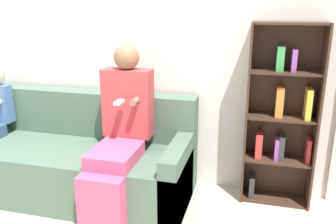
{
  "coord_description": "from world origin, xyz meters",
  "views": [
    {
      "loc": [
        1.4,
        -2.09,
        1.64
      ],
      "look_at": [
        0.7,
        0.57,
        0.8
      ],
      "focal_mm": 38.0,
      "sensor_mm": 36.0,
      "label": 1
    }
  ],
  "objects": [
    {
      "name": "back_wall",
      "position": [
        0.0,
        0.98,
        1.27
      ],
      "size": [
        10.0,
        0.06,
        2.55
      ],
      "color": "silver",
      "rests_on": "ground_plane"
    },
    {
      "name": "couch",
      "position": [
        -0.19,
        0.53,
        0.3
      ],
      "size": [
        2.17,
        0.85,
        0.87
      ],
      "color": "#4C6656",
      "rests_on": "ground_plane"
    },
    {
      "name": "bookshelf",
      "position": [
        1.59,
        0.85,
        0.75
      ],
      "size": [
        0.57,
        0.26,
        1.51
      ],
      "color": "#3D281E",
      "rests_on": "ground_plane"
    },
    {
      "name": "adult_seated",
      "position": [
        0.35,
        0.41,
        0.69
      ],
      "size": [
        0.41,
        0.77,
        1.34
      ],
      "color": "#DB4C75",
      "rests_on": "ground_plane"
    }
  ]
}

